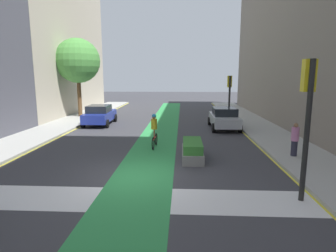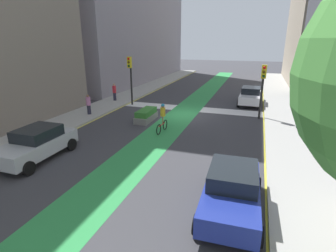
{
  "view_description": "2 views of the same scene",
  "coord_description": "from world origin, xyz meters",
  "px_view_note": "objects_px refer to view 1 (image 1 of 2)",
  "views": [
    {
      "loc": [
        1.8,
        -10.14,
        3.8
      ],
      "look_at": [
        0.99,
        5.48,
        1.02
      ],
      "focal_mm": 29.87,
      "sensor_mm": 36.0,
      "label": 1
    },
    {
      "loc": [
        -5.2,
        19.74,
        5.69
      ],
      "look_at": [
        -0.58,
        6.0,
        0.96
      ],
      "focal_mm": 28.29,
      "sensor_mm": 36.0,
      "label": 2
    }
  ],
  "objects_px": {
    "car_silver_right_far": "(224,118)",
    "pedestrian_sidewalk_right_b": "(295,139)",
    "traffic_signal_near_right": "(308,103)",
    "median_planter": "(192,150)",
    "street_tree_near": "(78,61)",
    "cyclist_in_lane": "(154,130)",
    "car_blue_left_far": "(100,115)",
    "traffic_signal_far_right": "(229,90)"
  },
  "relations": [
    {
      "from": "car_silver_right_far",
      "to": "pedestrian_sidewalk_right_b",
      "type": "xyz_separation_m",
      "value": [
        2.15,
        -7.52,
        0.13
      ]
    },
    {
      "from": "traffic_signal_near_right",
      "to": "median_planter",
      "type": "xyz_separation_m",
      "value": [
        -3.23,
        4.16,
        -2.61
      ]
    },
    {
      "from": "street_tree_near",
      "to": "median_planter",
      "type": "distance_m",
      "value": 16.8
    },
    {
      "from": "cyclist_in_lane",
      "to": "car_silver_right_far",
      "type": "bearing_deg",
      "value": 52.0
    },
    {
      "from": "car_silver_right_far",
      "to": "median_planter",
      "type": "xyz_separation_m",
      "value": [
        -2.58,
        -7.77,
        -0.4
      ]
    },
    {
      "from": "cyclist_in_lane",
      "to": "car_blue_left_far",
      "type": "bearing_deg",
      "value": 125.56
    },
    {
      "from": "traffic_signal_far_right",
      "to": "pedestrian_sidewalk_right_b",
      "type": "relative_size",
      "value": 2.5
    },
    {
      "from": "pedestrian_sidewalk_right_b",
      "to": "cyclist_in_lane",
      "type": "bearing_deg",
      "value": 165.77
    },
    {
      "from": "car_silver_right_far",
      "to": "pedestrian_sidewalk_right_b",
      "type": "relative_size",
      "value": 2.72
    },
    {
      "from": "traffic_signal_far_right",
      "to": "car_blue_left_far",
      "type": "distance_m",
      "value": 10.78
    },
    {
      "from": "traffic_signal_near_right",
      "to": "street_tree_near",
      "type": "xyz_separation_m",
      "value": [
        -13.18,
        16.83,
        2.16
      ]
    },
    {
      "from": "traffic_signal_near_right",
      "to": "cyclist_in_lane",
      "type": "height_order",
      "value": "traffic_signal_near_right"
    },
    {
      "from": "cyclist_in_lane",
      "to": "street_tree_near",
      "type": "relative_size",
      "value": 0.26
    },
    {
      "from": "cyclist_in_lane",
      "to": "pedestrian_sidewalk_right_b",
      "type": "distance_m",
      "value": 6.91
    },
    {
      "from": "car_blue_left_far",
      "to": "cyclist_in_lane",
      "type": "height_order",
      "value": "cyclist_in_lane"
    },
    {
      "from": "car_blue_left_far",
      "to": "car_silver_right_far",
      "type": "xyz_separation_m",
      "value": [
        9.61,
        -1.26,
        0.0
      ]
    },
    {
      "from": "median_planter",
      "to": "traffic_signal_far_right",
      "type": "bearing_deg",
      "value": 72.63
    },
    {
      "from": "car_silver_right_far",
      "to": "median_planter",
      "type": "height_order",
      "value": "car_silver_right_far"
    },
    {
      "from": "traffic_signal_near_right",
      "to": "traffic_signal_far_right",
      "type": "xyz_separation_m",
      "value": [
        0.17,
        15.05,
        -0.3
      ]
    },
    {
      "from": "car_silver_right_far",
      "to": "pedestrian_sidewalk_right_b",
      "type": "distance_m",
      "value": 7.82
    },
    {
      "from": "median_planter",
      "to": "street_tree_near",
      "type": "bearing_deg",
      "value": 128.16
    },
    {
      "from": "street_tree_near",
      "to": "median_planter",
      "type": "bearing_deg",
      "value": -51.84
    },
    {
      "from": "traffic_signal_near_right",
      "to": "median_planter",
      "type": "bearing_deg",
      "value": 127.83
    },
    {
      "from": "traffic_signal_far_right",
      "to": "pedestrian_sidewalk_right_b",
      "type": "distance_m",
      "value": 10.87
    },
    {
      "from": "cyclist_in_lane",
      "to": "traffic_signal_far_right",
      "type": "bearing_deg",
      "value": 58.97
    },
    {
      "from": "traffic_signal_near_right",
      "to": "traffic_signal_far_right",
      "type": "distance_m",
      "value": 15.06
    },
    {
      "from": "traffic_signal_near_right",
      "to": "traffic_signal_far_right",
      "type": "bearing_deg",
      "value": 89.34
    },
    {
      "from": "traffic_signal_far_right",
      "to": "cyclist_in_lane",
      "type": "xyz_separation_m",
      "value": [
        -5.38,
        -8.94,
        -1.75
      ]
    },
    {
      "from": "traffic_signal_far_right",
      "to": "median_planter",
      "type": "distance_m",
      "value": 11.64
    },
    {
      "from": "street_tree_near",
      "to": "median_planter",
      "type": "xyz_separation_m",
      "value": [
        9.95,
        -12.66,
        -4.77
      ]
    },
    {
      "from": "cyclist_in_lane",
      "to": "median_planter",
      "type": "xyz_separation_m",
      "value": [
        1.97,
        -1.95,
        -0.57
      ]
    },
    {
      "from": "traffic_signal_far_right",
      "to": "median_planter",
      "type": "xyz_separation_m",
      "value": [
        -3.41,
        -10.89,
        -2.32
      ]
    },
    {
      "from": "traffic_signal_far_right",
      "to": "traffic_signal_near_right",
      "type": "bearing_deg",
      "value": -90.66
    },
    {
      "from": "car_blue_left_far",
      "to": "street_tree_near",
      "type": "relative_size",
      "value": 0.6
    },
    {
      "from": "car_blue_left_far",
      "to": "street_tree_near",
      "type": "height_order",
      "value": "street_tree_near"
    },
    {
      "from": "cyclist_in_lane",
      "to": "traffic_signal_near_right",
      "type": "bearing_deg",
      "value": -49.59
    },
    {
      "from": "traffic_signal_near_right",
      "to": "car_blue_left_far",
      "type": "distance_m",
      "value": 16.87
    },
    {
      "from": "car_blue_left_far",
      "to": "pedestrian_sidewalk_right_b",
      "type": "xyz_separation_m",
      "value": [
        11.77,
        -8.78,
        0.13
      ]
    },
    {
      "from": "traffic_signal_near_right",
      "to": "cyclist_in_lane",
      "type": "xyz_separation_m",
      "value": [
        -5.2,
        6.11,
        -2.04
      ]
    },
    {
      "from": "pedestrian_sidewalk_right_b",
      "to": "car_silver_right_far",
      "type": "bearing_deg",
      "value": 105.96
    },
    {
      "from": "cyclist_in_lane",
      "to": "street_tree_near",
      "type": "distance_m",
      "value": 14.0
    },
    {
      "from": "traffic_signal_near_right",
      "to": "median_planter",
      "type": "distance_m",
      "value": 5.88
    }
  ]
}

